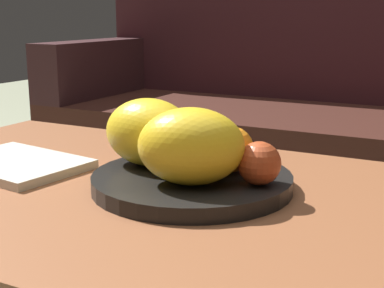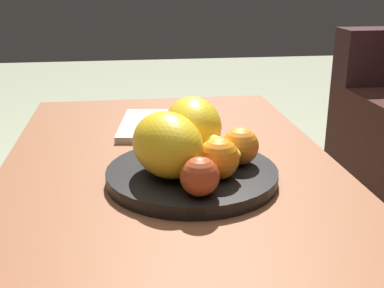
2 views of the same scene
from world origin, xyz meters
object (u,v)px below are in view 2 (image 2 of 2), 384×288
at_px(melon_smaller_beside, 193,126).
at_px(magazine, 157,125).
at_px(melon_large_front, 167,145).
at_px(orange_front, 218,158).
at_px(orange_left, 240,146).
at_px(banana_bunch, 213,153).
at_px(coffee_table, 173,190).
at_px(apple_front, 200,177).
at_px(fruit_bowl, 192,175).

bearing_deg(melon_smaller_beside, magazine, -167.23).
xyz_separation_m(melon_large_front, orange_front, (0.03, 0.09, -0.02)).
height_order(orange_left, banana_bunch, orange_left).
distance_m(coffee_table, melon_smaller_beside, 0.14).
xyz_separation_m(banana_bunch, magazine, (-0.34, -0.09, -0.04)).
height_order(coffee_table, melon_smaller_beside, melon_smaller_beside).
bearing_deg(magazine, orange_front, 19.93).
bearing_deg(orange_front, magazine, -167.84).
height_order(coffee_table, apple_front, apple_front).
distance_m(fruit_bowl, melon_smaller_beside, 0.12).
height_order(orange_front, magazine, orange_front).
bearing_deg(melon_large_front, apple_front, 25.69).
relative_size(apple_front, magazine, 0.27).
distance_m(melon_smaller_beside, orange_front, 0.14).
bearing_deg(coffee_table, melon_smaller_beside, 123.22).
bearing_deg(banana_bunch, coffee_table, -124.65).
xyz_separation_m(fruit_bowl, apple_front, (0.12, -0.00, 0.05)).
relative_size(coffee_table, orange_front, 15.71).
bearing_deg(orange_left, magazine, -157.13).
height_order(melon_smaller_beside, banana_bunch, melon_smaller_beside).
xyz_separation_m(melon_large_front, melon_smaller_beside, (-0.11, 0.06, -0.00)).
distance_m(fruit_bowl, banana_bunch, 0.06).
bearing_deg(orange_left, apple_front, -37.26).
bearing_deg(orange_left, melon_large_front, -75.52).
bearing_deg(magazine, melon_large_front, 7.19).
distance_m(melon_smaller_beside, orange_left, 0.11).
distance_m(orange_front, orange_left, 0.08).
xyz_separation_m(apple_front, magazine, (-0.46, -0.04, -0.05)).
bearing_deg(melon_large_front, orange_front, 73.33).
bearing_deg(apple_front, orange_front, 146.29).
relative_size(melon_large_front, banana_bunch, 1.01).
bearing_deg(fruit_bowl, melon_large_front, -63.91).
distance_m(apple_front, banana_bunch, 0.13).
bearing_deg(melon_smaller_beside, fruit_bowl, -8.70).
relative_size(coffee_table, melon_large_front, 7.32).
distance_m(fruit_bowl, melon_large_front, 0.09).
bearing_deg(banana_bunch, apple_front, -20.00).
bearing_deg(banana_bunch, orange_front, -1.19).
xyz_separation_m(melon_large_front, orange_left, (-0.04, 0.14, -0.02)).
height_order(banana_bunch, magazine, banana_bunch).
bearing_deg(coffee_table, orange_front, 33.61).
height_order(melon_smaller_beside, orange_left, melon_smaller_beside).
bearing_deg(orange_front, orange_left, 139.36).
bearing_deg(fruit_bowl, melon_smaller_beside, 171.30).
distance_m(melon_large_front, orange_front, 0.10).
distance_m(fruit_bowl, magazine, 0.35).
bearing_deg(apple_front, melon_large_front, -154.31).
bearing_deg(fruit_bowl, orange_front, 39.32).
bearing_deg(orange_front, apple_front, -33.71).
distance_m(orange_left, magazine, 0.36).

